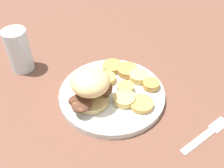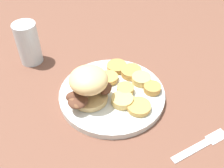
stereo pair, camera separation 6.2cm
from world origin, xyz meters
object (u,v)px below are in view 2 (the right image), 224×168
(dinner_plate, at_px, (112,94))
(drinking_glass, at_px, (28,43))
(sandwich, at_px, (88,86))
(fork, at_px, (201,145))

(dinner_plate, height_order, drinking_glass, drinking_glass)
(sandwich, height_order, drinking_glass, drinking_glass)
(drinking_glass, bearing_deg, dinner_plate, -43.90)
(dinner_plate, bearing_deg, fork, -49.12)
(sandwich, xyz_separation_m, fork, (0.21, -0.16, -0.06))
(dinner_plate, distance_m, sandwich, 0.08)
(sandwich, bearing_deg, fork, -37.05)
(sandwich, xyz_separation_m, drinking_glass, (-0.14, 0.21, -0.00))
(sandwich, distance_m, drinking_glass, 0.25)
(dinner_plate, height_order, sandwich, sandwich)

